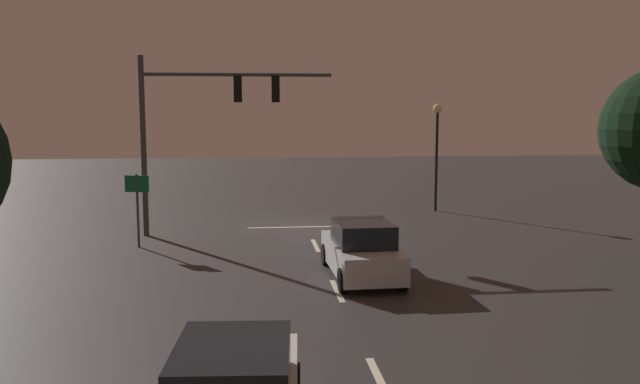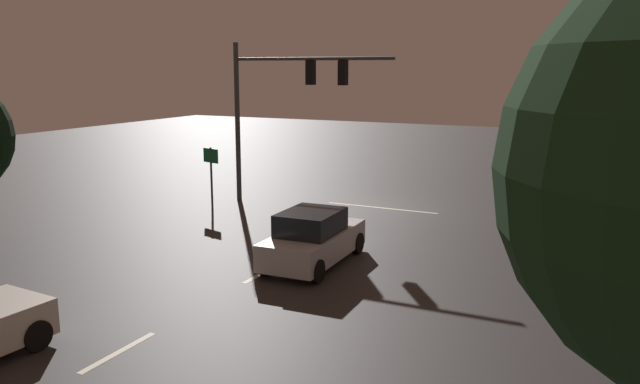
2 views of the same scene
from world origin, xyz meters
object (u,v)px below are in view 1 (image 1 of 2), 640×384
(traffic_signal_assembly, at_px, (203,112))
(route_sign, at_px, (137,195))
(car_approaching, at_px, (362,251))
(street_lamp_left_kerb, at_px, (437,137))

(traffic_signal_assembly, height_order, route_sign, traffic_signal_assembly)
(car_approaching, height_order, street_lamp_left_kerb, street_lamp_left_kerb)
(car_approaching, bearing_deg, route_sign, -34.25)
(traffic_signal_assembly, distance_m, car_approaching, 9.72)
(traffic_signal_assembly, xyz_separation_m, car_approaching, (-5.09, 7.21, -4.06))
(traffic_signal_assembly, bearing_deg, route_sign, 44.86)
(car_approaching, distance_m, street_lamp_left_kerb, 13.68)
(car_approaching, bearing_deg, street_lamp_left_kerb, -115.48)
(car_approaching, distance_m, route_sign, 8.93)
(route_sign, bearing_deg, car_approaching, 145.75)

